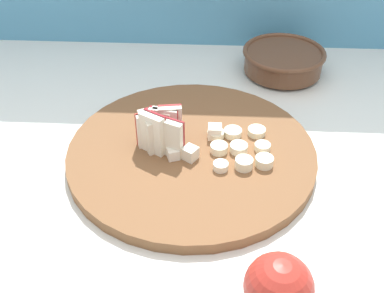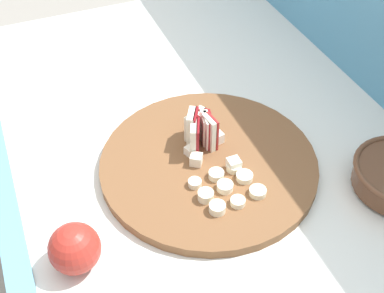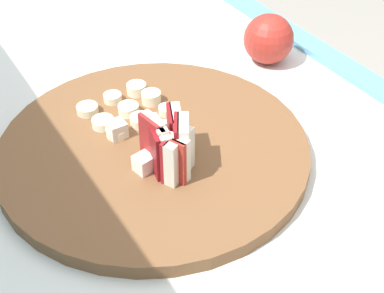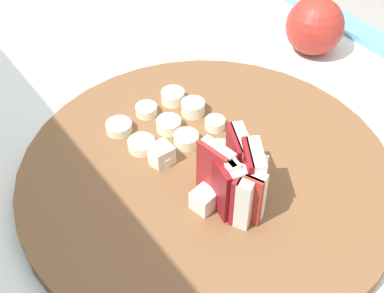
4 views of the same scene
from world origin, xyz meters
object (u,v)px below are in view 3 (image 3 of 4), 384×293
(apple_dice_pile, at_px, (151,142))
(cutting_board, at_px, (154,149))
(banana_slice_rows, at_px, (127,109))
(whole_apple, at_px, (269,39))
(apple_wedge_fan, at_px, (169,147))

(apple_dice_pile, bearing_deg, cutting_board, -42.96)
(banana_slice_rows, distance_m, whole_apple, 0.27)
(cutting_board, distance_m, whole_apple, 0.29)
(banana_slice_rows, relative_size, whole_apple, 1.47)
(banana_slice_rows, bearing_deg, whole_apple, -82.57)
(cutting_board, relative_size, whole_apple, 4.98)
(apple_wedge_fan, distance_m, banana_slice_rows, 0.13)
(cutting_board, height_order, banana_slice_rows, banana_slice_rows)
(cutting_board, height_order, apple_dice_pile, apple_dice_pile)
(apple_wedge_fan, height_order, apple_dice_pile, apple_wedge_fan)
(cutting_board, distance_m, banana_slice_rows, 0.08)
(apple_wedge_fan, bearing_deg, apple_dice_pile, 3.44)
(cutting_board, relative_size, apple_wedge_fan, 4.99)
(apple_wedge_fan, xyz_separation_m, banana_slice_rows, (0.13, -0.01, -0.02))
(apple_dice_pile, relative_size, whole_apple, 1.34)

